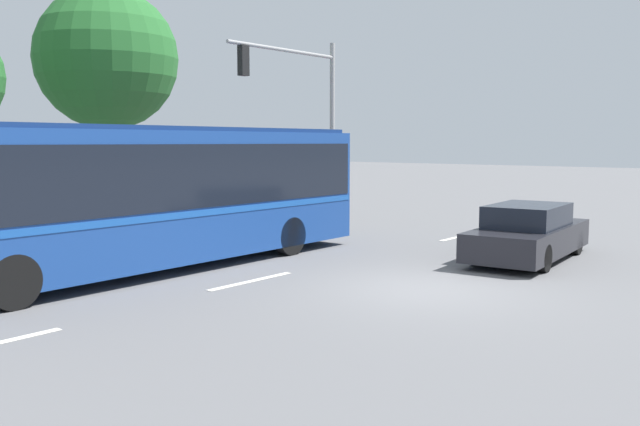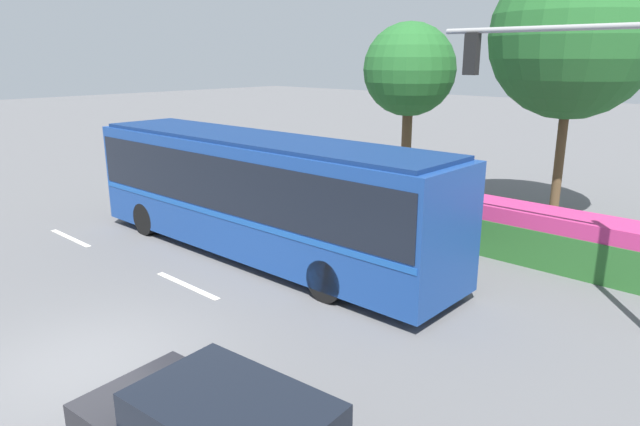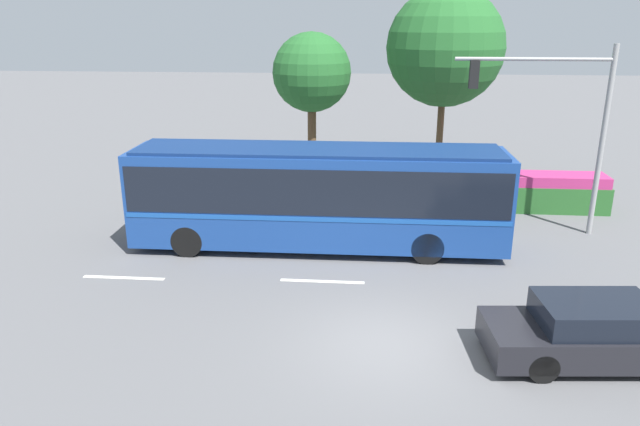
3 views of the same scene
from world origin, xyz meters
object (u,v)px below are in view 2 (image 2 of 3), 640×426
at_px(city_bus, 258,189).
at_px(street_tree_centre, 573,37).
at_px(street_tree_left, 409,70).
at_px(traffic_light_pole, 610,120).

bearing_deg(city_bus, street_tree_centre, -118.80).
bearing_deg(street_tree_left, street_tree_centre, 2.64).
xyz_separation_m(city_bus, street_tree_centre, (4.75, 8.84, 4.04)).
height_order(city_bus, street_tree_left, street_tree_left).
height_order(city_bus, traffic_light_pole, traffic_light_pole).
distance_m(city_bus, traffic_light_pole, 8.57).
bearing_deg(traffic_light_pole, street_tree_left, -35.66).
height_order(traffic_light_pole, street_tree_left, street_tree_left).
relative_size(city_bus, street_tree_centre, 1.40).
bearing_deg(street_tree_left, city_bus, -83.16).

